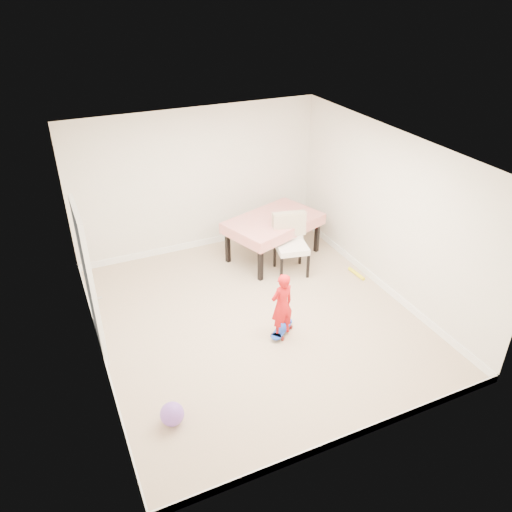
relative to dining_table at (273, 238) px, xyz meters
name	(u,v)px	position (x,y,z in m)	size (l,w,h in m)	color
ground	(255,318)	(-1.06, -1.57, -0.38)	(5.00, 5.00, 0.00)	tan
ceiling	(255,152)	(-1.06, -1.57, 2.20)	(4.50, 5.00, 0.04)	white
wall_back	(198,181)	(-1.06, 0.91, 0.92)	(4.50, 0.04, 2.60)	silver
wall_front	(359,351)	(-1.06, -4.05, 0.92)	(4.50, 0.04, 2.60)	silver
wall_left	(89,278)	(-3.29, -1.57, 0.92)	(0.04, 5.00, 2.60)	silver
wall_right	(387,214)	(1.17, -1.57, 0.92)	(0.04, 5.00, 2.60)	silver
door	(90,284)	(-3.28, -1.27, 0.64)	(0.10, 0.94, 2.11)	white
baseboard_back	(202,243)	(-1.06, 0.92, -0.32)	(4.50, 0.02, 0.12)	white
baseboard_front	(348,438)	(-1.06, -4.06, -0.32)	(4.50, 0.02, 0.12)	white
baseboard_left	(104,356)	(-3.30, -1.57, -0.32)	(0.02, 5.00, 0.12)	white
baseboard_right	(378,281)	(1.18, -1.57, -0.32)	(0.02, 5.00, 0.12)	white
dining_table	(273,238)	(0.00, 0.00, 0.00)	(1.63, 1.03, 0.77)	#B3090D
dining_chair	(292,246)	(0.04, -0.61, 0.14)	(0.57, 0.65, 1.04)	silver
skateboard	(282,331)	(-0.86, -2.05, -0.34)	(0.54, 0.20, 0.08)	blue
child	(282,307)	(-0.89, -2.09, 0.11)	(0.36, 0.24, 0.99)	red
balloon	(172,414)	(-2.76, -3.00, -0.24)	(0.28, 0.28, 0.28)	#8754CA
foam_toy	(356,274)	(1.02, -1.18, -0.35)	(0.06, 0.06, 0.40)	yellow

